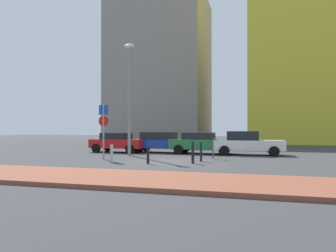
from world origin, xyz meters
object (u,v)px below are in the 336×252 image
(traffic_bollard_far, at_px, (201,152))
(parked_car_white, at_px, (247,143))
(parking_sign_post, at_px, (104,125))
(traffic_bollard_near, at_px, (148,155))
(parked_car_red, at_px, (118,142))
(traffic_bollard_edge, at_px, (112,153))
(street_lamp, at_px, (129,90))
(parked_car_blue, at_px, (161,142))
(traffic_bollard_mid, at_px, (193,152))
(parking_meter, at_px, (213,142))
(parked_car_green, at_px, (202,143))

(traffic_bollard_far, bearing_deg, parked_car_white, 65.56)
(parking_sign_post, bearing_deg, traffic_bollard_near, -25.16)
(parked_car_red, xyz_separation_m, traffic_bollard_edge, (2.57, -6.33, -0.29))
(street_lamp, bearing_deg, parked_car_blue, 68.02)
(traffic_bollard_far, bearing_deg, traffic_bollard_mid, -104.90)
(parking_meter, relative_size, traffic_bollard_edge, 1.61)
(parked_car_red, height_order, parked_car_green, parked_car_green)
(street_lamp, height_order, traffic_bollard_far, street_lamp)
(parked_car_red, relative_size, street_lamp, 0.57)
(traffic_bollard_mid, distance_m, traffic_bollard_far, 1.00)
(parked_car_red, distance_m, parked_car_blue, 3.20)
(parked_car_blue, bearing_deg, traffic_bollard_edge, -94.77)
(parking_sign_post, height_order, traffic_bollard_far, parking_sign_post)
(parking_meter, relative_size, traffic_bollard_near, 1.69)
(street_lamp, xyz_separation_m, traffic_bollard_near, (2.70, -4.13, -3.79))
(parked_car_red, height_order, parking_sign_post, parking_sign_post)
(parked_car_white, distance_m, traffic_bollard_edge, 9.26)
(parked_car_white, xyz_separation_m, traffic_bollard_mid, (-2.50, -5.90, -0.24))
(parked_car_red, distance_m, parked_car_white, 9.21)
(street_lamp, relative_size, traffic_bollard_near, 8.28)
(traffic_bollard_far, bearing_deg, traffic_bollard_edge, -161.04)
(parked_car_red, bearing_deg, traffic_bollard_far, -34.71)
(parked_car_red, relative_size, parked_car_white, 0.91)
(parked_car_white, relative_size, parking_meter, 3.08)
(parking_sign_post, bearing_deg, traffic_bollard_mid, -7.82)
(traffic_bollard_mid, xyz_separation_m, traffic_bollard_far, (0.26, 0.96, -0.04))
(traffic_bollard_mid, bearing_deg, parking_meter, 75.96)
(parked_car_blue, xyz_separation_m, traffic_bollard_edge, (-0.58, -6.94, -0.32))
(parking_sign_post, xyz_separation_m, traffic_bollard_mid, (5.26, -0.72, -1.40))
(parked_car_blue, xyz_separation_m, traffic_bollard_near, (1.48, -7.16, -0.34))
(street_lamp, bearing_deg, parking_meter, -7.24)
(parked_car_green, xyz_separation_m, parking_sign_post, (-4.70, -5.39, 1.18))
(parked_car_blue, bearing_deg, parked_car_green, -5.38)
(traffic_bollard_near, bearing_deg, parking_meter, 51.30)
(parking_meter, distance_m, street_lamp, 6.40)
(parked_car_red, relative_size, traffic_bollard_near, 4.72)
(street_lamp, xyz_separation_m, traffic_bollard_far, (5.04, -2.40, -3.72))
(parked_car_blue, height_order, parked_car_white, parked_car_white)
(parked_car_red, bearing_deg, parked_car_green, 3.04)
(parked_car_red, xyz_separation_m, traffic_bollard_near, (4.62, -6.55, -0.31))
(parking_sign_post, relative_size, traffic_bollard_far, 3.05)
(parked_car_blue, xyz_separation_m, parked_car_white, (6.06, -0.50, 0.01))
(parking_sign_post, xyz_separation_m, traffic_bollard_near, (3.17, -1.49, -1.51))
(traffic_bollard_far, bearing_deg, parked_car_green, 98.95)
(parked_car_white, distance_m, parking_sign_post, 9.39)
(parking_sign_post, bearing_deg, traffic_bollard_edge, -48.73)
(street_lamp, distance_m, traffic_bollard_mid, 6.91)
(parking_sign_post, relative_size, parking_meter, 2.10)
(parked_car_white, xyz_separation_m, parking_sign_post, (-7.75, -5.17, 1.16))
(parking_meter, xyz_separation_m, traffic_bollard_near, (-2.75, -3.43, -0.51))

